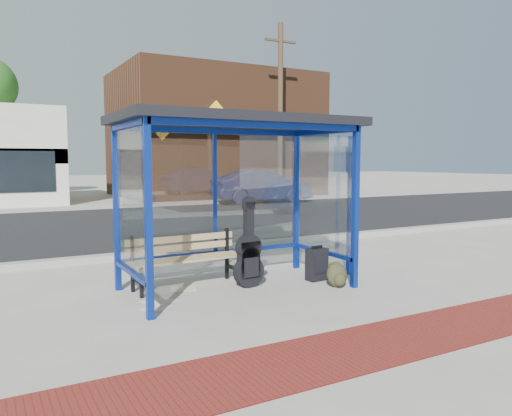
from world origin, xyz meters
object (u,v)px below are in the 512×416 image
backpack (337,275)px  fire_hydrant (299,191)px  suitcase (317,264)px  bench (185,256)px  parked_car (261,186)px  guitar_bag (249,256)px

backpack → fire_hydrant: size_ratio=0.51×
suitcase → backpack: (0.01, -0.48, -0.07)m
suitcase → bench: bearing=156.4°
suitcase → parked_car: 14.21m
parked_car → fire_hydrant: bearing=-67.0°
parked_car → backpack: bearing=158.4°
parked_car → fire_hydrant: (2.60, 0.91, -0.32)m
guitar_bag → fire_hydrant: size_ratio=1.71×
suitcase → guitar_bag: bearing=166.4°
suitcase → fire_hydrant: fire_hydrant is taller
guitar_bag → backpack: 1.31m
bench → fire_hydrant: 16.92m
bench → fire_hydrant: size_ratio=2.34×
fire_hydrant → suitcase: bearing=-123.0°
backpack → fire_hydrant: 16.68m
suitcase → backpack: 0.49m
guitar_bag → suitcase: guitar_bag is taller
bench → fire_hydrant: (10.76, 13.05, -0.06)m
backpack → parked_car: size_ratio=0.08×
guitar_bag → bench: bearing=146.0°
suitcase → parked_car: (6.28, 12.74, 0.46)m
backpack → parked_car: bearing=79.5°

